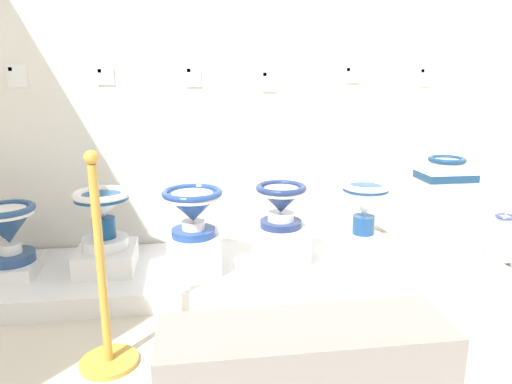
{
  "coord_description": "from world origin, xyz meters",
  "views": [
    {
      "loc": [
        1.74,
        -0.74,
        1.34
      ],
      "look_at": [
        2.15,
        2.15,
        0.6
      ],
      "focal_mm": 32.74,
      "sensor_mm": 36.0,
      "label": 1
    }
  ],
  "objects_px": {
    "antique_toilet_slender_white": "(103,211)",
    "plinth_block_squat_floral": "(362,247)",
    "antique_toilet_pale_glazed": "(7,227)",
    "plinth_block_pale_glazed": "(13,267)",
    "info_placard_first": "(17,76)",
    "antique_toilet_rightmost": "(444,192)",
    "plinth_block_rightmost": "(439,237)",
    "info_placard_fifth": "(354,74)",
    "stanchion_post_near_left": "(105,309)",
    "info_placard_second": "(105,76)",
    "info_placard_third": "(194,77)",
    "info_placard_fourth": "(269,81)",
    "plinth_block_tall_cobalt": "(280,244)",
    "antique_toilet_squat_floral": "(365,204)",
    "plinth_block_leftmost": "(194,251)",
    "info_placard_sixth": "(427,76)",
    "museum_bench": "(304,371)",
    "plinth_block_slender_white": "(107,258)",
    "decorative_vase_corner": "(501,247)",
    "antique_toilet_tall_cobalt": "(281,201)",
    "antique_toilet_leftmost": "(193,207)"
  },
  "relations": [
    {
      "from": "plinth_block_leftmost",
      "to": "info_placard_fifth",
      "type": "height_order",
      "value": "info_placard_fifth"
    },
    {
      "from": "decorative_vase_corner",
      "to": "plinth_block_rightmost",
      "type": "bearing_deg",
      "value": 169.55
    },
    {
      "from": "antique_toilet_squat_floral",
      "to": "info_placard_second",
      "type": "height_order",
      "value": "info_placard_second"
    },
    {
      "from": "info_placard_third",
      "to": "plinth_block_leftmost",
      "type": "bearing_deg",
      "value": -94.37
    },
    {
      "from": "antique_toilet_slender_white",
      "to": "info_placard_third",
      "type": "relative_size",
      "value": 2.7
    },
    {
      "from": "info_placard_third",
      "to": "info_placard_fourth",
      "type": "xyz_separation_m",
      "value": [
        0.53,
        0.0,
        -0.03
      ]
    },
    {
      "from": "info_placard_fifth",
      "to": "info_placard_sixth",
      "type": "relative_size",
      "value": 0.94
    },
    {
      "from": "antique_toilet_pale_glazed",
      "to": "info_placard_fifth",
      "type": "distance_m",
      "value": 2.51
    },
    {
      "from": "plinth_block_squat_floral",
      "to": "info_placard_third",
      "type": "height_order",
      "value": "info_placard_third"
    },
    {
      "from": "info_placard_fifth",
      "to": "decorative_vase_corner",
      "type": "height_order",
      "value": "info_placard_fifth"
    },
    {
      "from": "plinth_block_pale_glazed",
      "to": "plinth_block_rightmost",
      "type": "xyz_separation_m",
      "value": [
        2.85,
        0.02,
        0.05
      ]
    },
    {
      "from": "plinth_block_slender_white",
      "to": "info_placard_fifth",
      "type": "distance_m",
      "value": 2.12
    },
    {
      "from": "info_placard_first",
      "to": "info_placard_fourth",
      "type": "bearing_deg",
      "value": -0.0
    },
    {
      "from": "antique_toilet_squat_floral",
      "to": "info_placard_fifth",
      "type": "distance_m",
      "value": 0.95
    },
    {
      "from": "plinth_block_leftmost",
      "to": "stanchion_post_near_left",
      "type": "xyz_separation_m",
      "value": [
        -0.42,
        -0.81,
        0.06
      ]
    },
    {
      "from": "plinth_block_squat_floral",
      "to": "info_placard_fourth",
      "type": "relative_size",
      "value": 2.31
    },
    {
      "from": "antique_toilet_rightmost",
      "to": "plinth_block_rightmost",
      "type": "bearing_deg",
      "value": -90.0
    },
    {
      "from": "plinth_block_rightmost",
      "to": "stanchion_post_near_left",
      "type": "height_order",
      "value": "stanchion_post_near_left"
    },
    {
      "from": "antique_toilet_pale_glazed",
      "to": "antique_toilet_slender_white",
      "type": "xyz_separation_m",
      "value": [
        0.57,
        -0.01,
        0.08
      ]
    },
    {
      "from": "info_placard_third",
      "to": "info_placard_fourth",
      "type": "relative_size",
      "value": 0.92
    },
    {
      "from": "antique_toilet_pale_glazed",
      "to": "info_placard_fourth",
      "type": "relative_size",
      "value": 2.41
    },
    {
      "from": "stanchion_post_near_left",
      "to": "plinth_block_tall_cobalt",
      "type": "bearing_deg",
      "value": 39.99
    },
    {
      "from": "info_placard_fourth",
      "to": "stanchion_post_near_left",
      "type": "distance_m",
      "value": 1.91
    },
    {
      "from": "info_placard_sixth",
      "to": "stanchion_post_near_left",
      "type": "relative_size",
      "value": 0.13
    },
    {
      "from": "antique_toilet_tall_cobalt",
      "to": "antique_toilet_squat_floral",
      "type": "bearing_deg",
      "value": 6.02
    },
    {
      "from": "info_placard_second",
      "to": "info_placard_fourth",
      "type": "distance_m",
      "value": 1.11
    },
    {
      "from": "info_placard_second",
      "to": "stanchion_post_near_left",
      "type": "height_order",
      "value": "info_placard_second"
    },
    {
      "from": "plinth_block_squat_floral",
      "to": "antique_toilet_pale_glazed",
      "type": "bearing_deg",
      "value": -179.22
    },
    {
      "from": "plinth_block_squat_floral",
      "to": "antique_toilet_rightmost",
      "type": "distance_m",
      "value": 0.68
    },
    {
      "from": "antique_toilet_slender_white",
      "to": "info_placard_first",
      "type": "relative_size",
      "value": 2.55
    },
    {
      "from": "info_placard_sixth",
      "to": "museum_bench",
      "type": "bearing_deg",
      "value": -127.24
    },
    {
      "from": "antique_toilet_squat_floral",
      "to": "museum_bench",
      "type": "relative_size",
      "value": 0.37
    },
    {
      "from": "antique_toilet_leftmost",
      "to": "decorative_vase_corner",
      "type": "bearing_deg",
      "value": -0.16
    },
    {
      "from": "antique_toilet_leftmost",
      "to": "plinth_block_squat_floral",
      "type": "distance_m",
      "value": 1.22
    },
    {
      "from": "antique_toilet_squat_floral",
      "to": "info_placard_fifth",
      "type": "bearing_deg",
      "value": 87.64
    },
    {
      "from": "info_placard_third",
      "to": "antique_toilet_tall_cobalt",
      "type": "bearing_deg",
      "value": -40.87
    },
    {
      "from": "info_placard_fifth",
      "to": "info_placard_sixth",
      "type": "height_order",
      "value": "info_placard_fifth"
    },
    {
      "from": "plinth_block_pale_glazed",
      "to": "antique_toilet_slender_white",
      "type": "relative_size",
      "value": 0.94
    },
    {
      "from": "antique_toilet_slender_white",
      "to": "plinth_block_squat_floral",
      "type": "distance_m",
      "value": 1.75
    },
    {
      "from": "plinth_block_leftmost",
      "to": "plinth_block_squat_floral",
      "type": "relative_size",
      "value": 1.15
    },
    {
      "from": "plinth_block_squat_floral",
      "to": "antique_toilet_rightmost",
      "type": "height_order",
      "value": "antique_toilet_rightmost"
    },
    {
      "from": "antique_toilet_tall_cobalt",
      "to": "plinth_block_rightmost",
      "type": "bearing_deg",
      "value": 2.77
    },
    {
      "from": "antique_toilet_rightmost",
      "to": "antique_toilet_pale_glazed",
      "type": "bearing_deg",
      "value": -179.51
    },
    {
      "from": "plinth_block_rightmost",
      "to": "plinth_block_slender_white",
      "type": "bearing_deg",
      "value": -179.19
    },
    {
      "from": "plinth_block_pale_glazed",
      "to": "info_placard_first",
      "type": "height_order",
      "value": "info_placard_first"
    },
    {
      "from": "plinth_block_leftmost",
      "to": "antique_toilet_slender_white",
      "type": "bearing_deg",
      "value": 175.71
    },
    {
      "from": "info_placard_fifth",
      "to": "stanchion_post_near_left",
      "type": "xyz_separation_m",
      "value": [
        -1.6,
        -1.29,
        -1.05
      ]
    },
    {
      "from": "info_placard_fifth",
      "to": "antique_toilet_slender_white",
      "type": "bearing_deg",
      "value": -165.87
    },
    {
      "from": "antique_toilet_slender_white",
      "to": "plinth_block_tall_cobalt",
      "type": "relative_size",
      "value": 1.08
    },
    {
      "from": "antique_toilet_leftmost",
      "to": "plinth_block_rightmost",
      "type": "bearing_deg",
      "value": 2.45
    }
  ]
}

